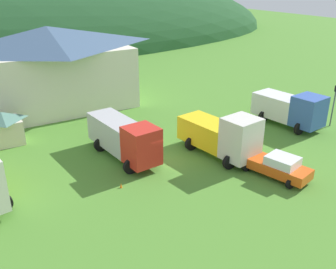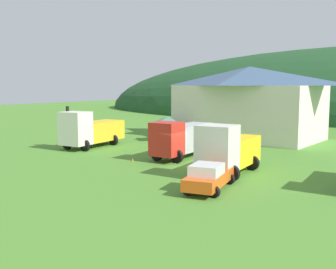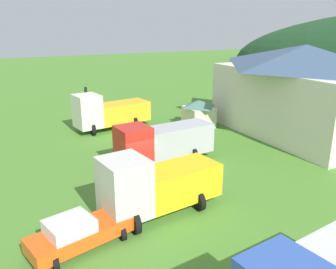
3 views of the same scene
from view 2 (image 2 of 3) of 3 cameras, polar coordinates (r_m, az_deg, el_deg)
ground_plane at (r=33.49m, az=1.94°, el=-4.03°), size 200.00×200.00×0.00m
depot_building at (r=49.39m, az=11.08°, el=4.44°), size 16.67×10.52×8.39m
play_shed_cream at (r=46.59m, az=-0.05°, el=0.85°), size 2.98×2.79×2.78m
heavy_rig_striped at (r=42.49m, az=-10.70°, el=0.64°), size 4.02×7.83×3.73m
crane_truck_red at (r=36.00m, az=1.87°, el=-0.45°), size 3.45×7.77×3.28m
flatbed_truck_yellow at (r=29.48m, az=8.15°, el=-2.06°), size 3.75×7.14×3.68m
service_pickup_orange at (r=25.26m, az=5.64°, el=-5.76°), size 3.10×5.37×1.66m
traffic_light_west at (r=42.19m, az=-13.59°, el=1.59°), size 0.20×0.32×4.21m
traffic_cone_near_pickup at (r=34.58m, az=-4.88°, el=-3.70°), size 0.36×0.36×0.63m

